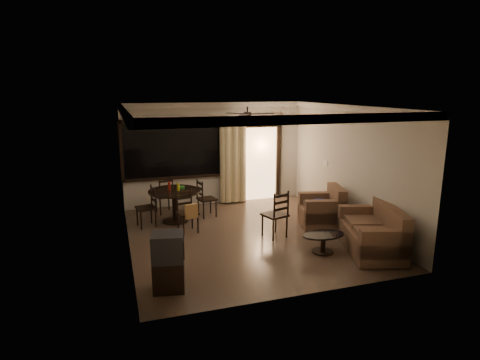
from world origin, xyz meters
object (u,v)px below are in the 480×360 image
object	(u,v)px
dining_chair_south	(188,219)
dining_chair_north	(165,202)
dining_chair_west	(147,215)
tv_cabinet	(169,262)
dining_table	(175,197)
dining_chair_east	(207,205)
coffee_table	(323,240)
sofa	(374,234)
side_chair	(275,223)
armchair	(324,210)

from	to	relation	value
dining_chair_south	dining_chair_north	size ratio (longest dim) A/B	1.00
dining_chair_north	dining_chair_west	bearing A→B (deg)	49.18
dining_chair_north	tv_cabinet	bearing A→B (deg)	72.72
dining_table	dining_chair_east	xyz separation A→B (m)	(0.82, 0.15, -0.33)
coffee_table	dining_chair_north	bearing A→B (deg)	126.39
dining_table	dining_chair_east	world-z (taller)	dining_table
sofa	side_chair	distance (m)	2.05
dining_chair_north	armchair	bearing A→B (deg)	136.56
sofa	coffee_table	world-z (taller)	sofa
dining_table	dining_chair_west	distance (m)	0.78
dining_chair_north	coffee_table	world-z (taller)	dining_chair_north
coffee_table	dining_chair_south	bearing A→B (deg)	139.98
side_chair	dining_chair_south	bearing A→B (deg)	-43.16
dining_chair_east	tv_cabinet	distance (m)	3.81
armchair	coffee_table	distance (m)	1.59
dining_chair_west	dining_chair_east	xyz separation A→B (m)	(1.51, 0.31, 0.00)
side_chair	dining_chair_north	bearing A→B (deg)	-67.13
dining_chair_south	dining_chair_west	bearing A→B (deg)	130.15
dining_chair_south	dining_chair_east	bearing A→B (deg)	45.70
sofa	armchair	bearing A→B (deg)	114.97
dining_table	side_chair	distance (m)	2.58
dining_chair_east	armchair	size ratio (longest dim) A/B	0.84
dining_chair_west	coffee_table	xyz separation A→B (m)	(3.16, -2.63, -0.03)
coffee_table	sofa	bearing A→B (deg)	-14.13
dining_chair_north	sofa	size ratio (longest dim) A/B	0.50
dining_chair_south	armchair	bearing A→B (deg)	-21.16
dining_table	sofa	distance (m)	4.62
dining_chair_west	dining_chair_south	bearing A→B (deg)	40.15
armchair	side_chair	world-z (taller)	side_chair
dining_chair_south	side_chair	size ratio (longest dim) A/B	0.91
dining_table	sofa	size ratio (longest dim) A/B	0.65
coffee_table	side_chair	bearing A→B (deg)	118.11
dining_chair_south	dining_chair_north	distance (m)	1.64
side_chair	dining_chair_west	bearing A→B (deg)	-47.67
tv_cabinet	armchair	xyz separation A→B (m)	(3.88, 1.95, -0.09)
dining_chair_east	tv_cabinet	world-z (taller)	tv_cabinet
dining_chair_west	armchair	size ratio (longest dim) A/B	0.84
dining_table	dining_chair_east	bearing A→B (deg)	10.66
dining_chair_south	armchair	xyz separation A→B (m)	(3.10, -0.57, 0.08)
armchair	coffee_table	size ratio (longest dim) A/B	1.30
coffee_table	tv_cabinet	bearing A→B (deg)	-169.54
sofa	dining_chair_north	bearing A→B (deg)	151.08
dining_table	side_chair	size ratio (longest dim) A/B	1.19
dining_chair_west	sofa	size ratio (longest dim) A/B	0.50
tv_cabinet	dining_chair_north	bearing A→B (deg)	94.38
dining_table	dining_chair_west	bearing A→B (deg)	-167.09
armchair	dining_chair_east	bearing A→B (deg)	161.80
dining_chair_north	tv_cabinet	world-z (taller)	tv_cabinet
dining_chair_south	tv_cabinet	bearing A→B (deg)	-117.94
dining_chair_south	sofa	xyz separation A→B (m)	(3.31, -2.20, 0.06)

